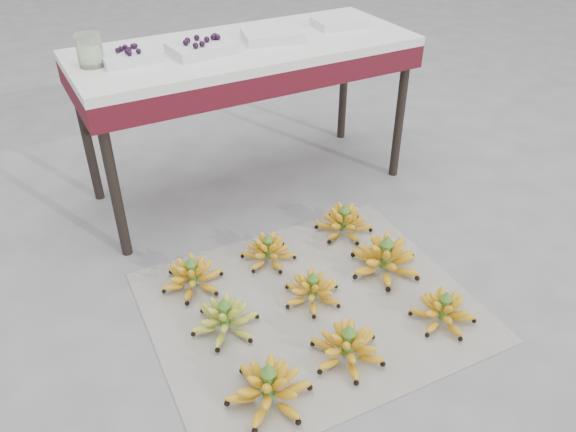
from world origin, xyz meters
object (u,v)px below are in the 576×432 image
bunch_front_left (269,388)px  tray_far_right (339,22)px  tray_right (272,36)px  bunch_back_right (344,222)px  bunch_back_center (268,251)px  bunch_mid_center (313,290)px  vendor_table (246,62)px  bunch_back_left (192,276)px  tray_far_left (130,56)px  bunch_mid_right (385,258)px  newspaper_mat (310,306)px  tray_left (202,48)px  bunch_front_right (443,311)px  bunch_mid_left (225,318)px  glass_jar (90,50)px  bunch_front_center (348,347)px

bunch_front_left → tray_far_right: size_ratio=1.42×
tray_right → bunch_back_right: bearing=-83.7°
bunch_front_left → bunch_back_center: 0.75m
bunch_mid_center → vendor_table: 1.14m
bunch_back_left → tray_far_left: (0.03, 0.64, 0.73)m
bunch_back_right → bunch_mid_right: bearing=-108.8°
bunch_mid_center → newspaper_mat: bearing=-124.6°
bunch_back_left → tray_right: tray_right is taller
tray_left → bunch_front_right: bearing=-70.6°
bunch_mid_left → bunch_back_left: 0.29m
bunch_mid_center → tray_far_right: (0.71, 0.97, 0.74)m
bunch_mid_right → tray_far_right: size_ratio=1.36×
bunch_front_right → vendor_table: vendor_table is taller
tray_left → tray_right: 0.36m
tray_right → glass_jar: bearing=176.9°
bunch_front_center → bunch_back_left: size_ratio=1.19×
bunch_front_left → bunch_mid_center: size_ratio=1.39×
tray_far_left → tray_left: size_ratio=0.83×
bunch_back_left → tray_far_right: (1.10, 0.66, 0.73)m
bunch_front_center → bunch_back_left: (-0.35, 0.63, -0.00)m
bunch_front_right → vendor_table: (-0.21, 1.29, 0.63)m
bunch_mid_center → tray_far_left: 1.26m
newspaper_mat → bunch_back_left: size_ratio=4.51×
bunch_front_left → glass_jar: (-0.14, 1.32, 0.77)m
bunch_front_left → glass_jar: size_ratio=2.77×
bunch_mid_left → tray_far_right: size_ratio=1.22×
bunch_front_left → tray_far_left: 1.49m
bunch_front_right → bunch_mid_center: 0.52m
bunch_front_center → newspaper_mat: bearing=101.1°
bunch_mid_right → tray_left: tray_left is taller
bunch_front_right → bunch_back_left: size_ratio=0.97×
tray_far_left → tray_far_right: size_ratio=0.93×
bunch_front_left → bunch_mid_left: (0.00, 0.37, -0.01)m
newspaper_mat → bunch_front_left: size_ratio=3.39×
bunch_front_right → tray_right: tray_right is taller
tray_far_left → glass_jar: (-0.16, 0.01, 0.05)m
bunch_front_center → bunch_mid_left: size_ratio=1.04×
bunch_back_right → tray_far_left: 1.21m
tray_far_right → glass_jar: size_ratio=1.95×
tray_far_left → vendor_table: bearing=-1.1°
newspaper_mat → tray_left: (-0.03, 0.93, 0.79)m
newspaper_mat → vendor_table: 1.20m
bunch_back_center → tray_far_right: (0.75, 0.65, 0.74)m
bunch_mid_left → vendor_table: bearing=74.8°
bunch_mid_center → bunch_mid_right: bearing=8.3°
bunch_back_right → tray_far_right: 1.02m
bunch_mid_right → bunch_back_center: size_ratio=1.16×
bunch_mid_center → bunch_mid_right: size_ratio=0.75×
tray_far_right → bunch_front_center: bearing=-120.1°
bunch_back_right → vendor_table: size_ratio=0.21×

